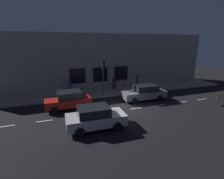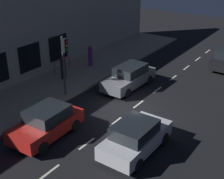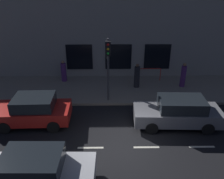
{
  "view_description": "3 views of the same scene",
  "coord_description": "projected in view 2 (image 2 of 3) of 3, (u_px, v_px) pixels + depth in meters",
  "views": [
    {
      "loc": [
        -12.85,
        5.8,
        5.77
      ],
      "look_at": [
        1.78,
        0.68,
        1.48
      ],
      "focal_mm": 27.08,
      "sensor_mm": 36.0,
      "label": 1
    },
    {
      "loc": [
        -8.47,
        14.34,
        9.08
      ],
      "look_at": [
        1.12,
        0.29,
        1.22
      ],
      "focal_mm": 50.33,
      "sensor_mm": 36.0,
      "label": 2
    },
    {
      "loc": [
        -8.68,
        0.72,
        7.11
      ],
      "look_at": [
        3.25,
        0.56,
        1.45
      ],
      "focal_mm": 37.59,
      "sensor_mm": 36.0,
      "label": 3
    }
  ],
  "objects": [
    {
      "name": "parked_car_3",
      "position": [
        47.0,
        123.0,
        16.08
      ],
      "size": [
        2.05,
        4.01,
        1.58
      ],
      "rotation": [
        0.0,
        0.0,
        0.03
      ],
      "color": "red",
      "rests_on": "ground"
    },
    {
      "name": "pedestrian_1",
      "position": [
        90.0,
        56.0,
        25.17
      ],
      "size": [
        0.45,
        0.45,
        1.74
      ],
      "rotation": [
        0.0,
        0.0,
        1.88
      ],
      "color": "#5B2D70",
      "rests_on": "sidewalk"
    },
    {
      "name": "lane_centre_line",
      "position": [
        138.0,
        104.0,
        19.64
      ],
      "size": [
        0.12,
        27.2,
        0.01
      ],
      "color": "beige",
      "rests_on": "ground"
    },
    {
      "name": "sidewalk",
      "position": [
        54.0,
        86.0,
        22.06
      ],
      "size": [
        4.5,
        32.0,
        0.15
      ],
      "color": "gray",
      "rests_on": "ground"
    },
    {
      "name": "red_railing",
      "position": [
        62.0,
        63.0,
        24.11
      ],
      "size": [
        0.05,
        1.71,
        0.97
      ],
      "color": "red",
      "rests_on": "sidewalk"
    },
    {
      "name": "building_facade",
      "position": [
        24.0,
        33.0,
        21.94
      ],
      "size": [
        0.65,
        32.0,
        6.97
      ],
      "color": "gray",
      "rests_on": "ground"
    },
    {
      "name": "parked_car_0",
      "position": [
        129.0,
        77.0,
        21.66
      ],
      "size": [
        1.93,
        4.55,
        1.58
      ],
      "rotation": [
        0.0,
        0.0,
        -0.04
      ],
      "color": "slate",
      "rests_on": "ground"
    },
    {
      "name": "parked_car_1",
      "position": [
        136.0,
        137.0,
        14.87
      ],
      "size": [
        1.98,
        4.11,
        1.58
      ],
      "rotation": [
        0.0,
        0.0,
        3.13
      ],
      "color": "#B7B7BC",
      "rests_on": "ground"
    },
    {
      "name": "pedestrian_0",
      "position": [
        63.0,
        68.0,
        22.71
      ],
      "size": [
        0.41,
        0.41,
        1.72
      ],
      "rotation": [
        0.0,
        0.0,
        3.19
      ],
      "color": "#232328",
      "rests_on": "sidewalk"
    },
    {
      "name": "traffic_light",
      "position": [
        64.0,
        56.0,
        19.35
      ],
      "size": [
        0.48,
        0.32,
        3.91
      ],
      "color": "#424244",
      "rests_on": "sidewalk"
    },
    {
      "name": "ground_plane",
      "position": [
        130.0,
        111.0,
        18.89
      ],
      "size": [
        60.0,
        60.0,
        0.0
      ],
      "primitive_type": "plane",
      "color": "black"
    }
  ]
}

